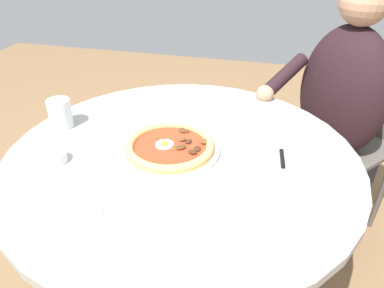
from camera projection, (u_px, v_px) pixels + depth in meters
The scene contains 8 objects.
dining_table at pixel (182, 193), 1.16m from camera, with size 1.06×1.06×0.74m.
pizza_on_plate at pixel (171, 146), 1.08m from camera, with size 0.30×0.30×0.03m.
water_glass at pixel (61, 115), 1.19m from camera, with size 0.08×0.08×0.10m.
steak_knife at pixel (282, 153), 1.07m from camera, with size 0.03×0.22×0.01m.
ramekin_capers at pixel (54, 157), 1.03m from camera, with size 0.07×0.07×0.03m.
fork_utensil at pixel (99, 194), 0.92m from camera, with size 0.10×0.16×0.00m.
diner_person at pixel (332, 135), 1.57m from camera, with size 0.57×0.43×1.18m.
cafe_chair_diner at pixel (352, 125), 1.63m from camera, with size 0.57×0.57×0.88m.
Camera 1 is at (-0.25, 0.86, 1.34)m, focal length 33.41 mm.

